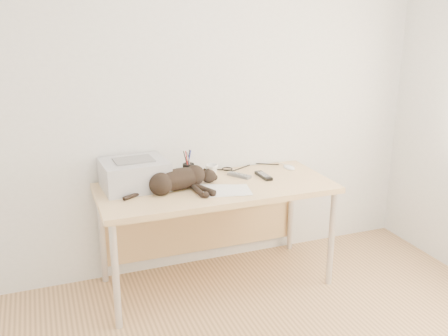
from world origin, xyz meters
name	(u,v)px	position (x,y,z in m)	size (l,w,h in m)	color
wall_back	(199,96)	(0.00, 1.75, 1.30)	(3.50, 3.50, 0.00)	white
desk	(212,200)	(0.00, 1.48, 0.61)	(1.60, 0.70, 0.74)	#E0BD83
printer	(134,174)	(-0.52, 1.54, 0.84)	(0.44, 0.38, 0.20)	#A8A8AC
papers	(224,190)	(0.01, 1.27, 0.74)	(0.39, 0.32, 0.01)	white
cat	(177,181)	(-0.27, 1.39, 0.81)	(0.68, 0.33, 0.15)	black
mug	(212,170)	(0.04, 1.60, 0.78)	(0.09, 0.09, 0.08)	white
pen_cup	(189,171)	(-0.13, 1.60, 0.80)	(0.08, 0.08, 0.21)	black
remote_grey	(239,175)	(0.22, 1.51, 0.75)	(0.05, 0.18, 0.02)	slate
remote_black	(264,176)	(0.38, 1.44, 0.75)	(0.05, 0.19, 0.02)	black
mouse	(289,166)	(0.65, 1.56, 0.76)	(0.07, 0.12, 0.04)	white
cable_tangle	(202,172)	(0.00, 1.70, 0.75)	(1.36, 0.08, 0.01)	black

